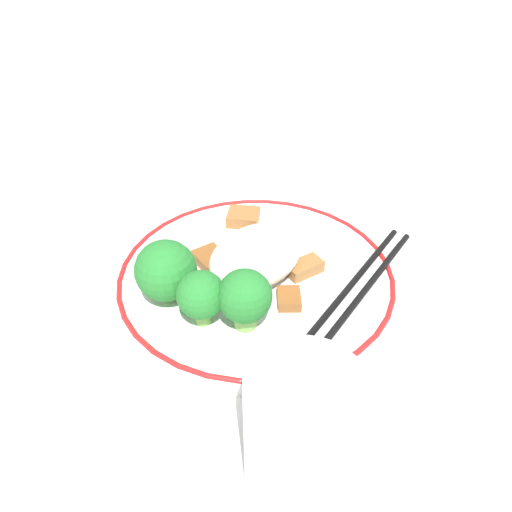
{
  "coord_description": "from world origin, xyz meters",
  "views": [
    {
      "loc": [
        0.28,
        0.23,
        0.31
      ],
      "look_at": [
        0.0,
        0.0,
        0.03
      ],
      "focal_mm": 35.0,
      "sensor_mm": 36.0,
      "label": 1
    }
  ],
  "objects": [
    {
      "name": "meat_near_back",
      "position": [
        0.05,
        -0.08,
        0.02
      ],
      "size": [
        0.03,
        0.03,
        0.01
      ],
      "color": "brown",
      "rests_on": "plate"
    },
    {
      "name": "broccoli_back_left",
      "position": [
        0.08,
        -0.04,
        0.05
      ],
      "size": [
        0.05,
        0.05,
        0.06
      ],
      "color": "#7FB756",
      "rests_on": "plate"
    },
    {
      "name": "meat_near_left",
      "position": [
        0.01,
        0.05,
        0.02
      ],
      "size": [
        0.03,
        0.03,
        0.01
      ],
      "color": "brown",
      "rests_on": "plate"
    },
    {
      "name": "meat_near_right",
      "position": [
        -0.06,
        -0.06,
        0.02
      ],
      "size": [
        0.04,
        0.04,
        0.01
      ],
      "color": "#9E6633",
      "rests_on": "plate"
    },
    {
      "name": "rice_mound",
      "position": [
        -0.0,
        -0.0,
        0.03
      ],
      "size": [
        0.1,
        0.07,
        0.04
      ],
      "color": "white",
      "rests_on": "plate"
    },
    {
      "name": "meat_near_front",
      "position": [
        -0.03,
        -0.03,
        0.02
      ],
      "size": [
        0.04,
        0.03,
        0.01
      ],
      "color": "brown",
      "rests_on": "plate"
    },
    {
      "name": "chopsticks",
      "position": [
        -0.04,
        0.09,
        0.02
      ],
      "size": [
        0.21,
        0.04,
        0.01
      ],
      "color": "black",
      "rests_on": "plate"
    },
    {
      "name": "drinking_glass",
      "position": [
        0.13,
        0.14,
        0.05
      ],
      "size": [
        0.07,
        0.07,
        0.1
      ],
      "color": "silver",
      "rests_on": "ground_plane"
    },
    {
      "name": "broccoli_back_right",
      "position": [
        0.06,
        0.04,
        0.04
      ],
      "size": [
        0.04,
        0.04,
        0.05
      ],
      "color": "#7FB756",
      "rests_on": "plate"
    },
    {
      "name": "broccoli_back_center",
      "position": [
        0.08,
        0.01,
        0.04
      ],
      "size": [
        0.04,
        0.04,
        0.05
      ],
      "color": "#7FB756",
      "rests_on": "plate"
    },
    {
      "name": "ground_plane",
      "position": [
        0.0,
        0.0,
        0.0
      ],
      "size": [
        3.0,
        3.0,
        0.0
      ],
      "primitive_type": "plane",
      "color": "silver"
    },
    {
      "name": "plate",
      "position": [
        0.0,
        0.0,
        0.01
      ],
      "size": [
        0.26,
        0.26,
        0.02
      ],
      "color": "white",
      "rests_on": "ground_plane"
    },
    {
      "name": "meat_mid_left",
      "position": [
        0.02,
        -0.04,
        0.02
      ],
      "size": [
        0.03,
        0.04,
        0.01
      ],
      "color": "brown",
      "rests_on": "plate"
    },
    {
      "name": "meat_on_rice_edge",
      "position": [
        -0.03,
        0.03,
        0.02
      ],
      "size": [
        0.04,
        0.03,
        0.01
      ],
      "color": "#9E6633",
      "rests_on": "plate"
    }
  ]
}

